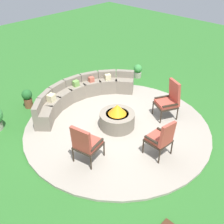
# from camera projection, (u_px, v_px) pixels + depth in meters

# --- Properties ---
(ground_plane) EXTENTS (24.00, 24.00, 0.00)m
(ground_plane) POSITION_uv_depth(u_px,v_px,m) (117.00, 128.00, 7.79)
(ground_plane) COLOR #2D6B28
(patio_circle) EXTENTS (5.20, 5.20, 0.06)m
(patio_circle) POSITION_uv_depth(u_px,v_px,m) (117.00, 127.00, 7.77)
(patio_circle) COLOR #9E9384
(patio_circle) RESTS_ON ground_plane
(fire_pit) EXTENTS (0.98, 0.98, 0.72)m
(fire_pit) POSITION_uv_depth(u_px,v_px,m) (117.00, 118.00, 7.60)
(fire_pit) COLOR gray
(fire_pit) RESTS_ON patio_circle
(curved_stone_bench) EXTENTS (3.78, 1.47, 0.72)m
(curved_stone_bench) POSITION_uv_depth(u_px,v_px,m) (81.00, 94.00, 8.71)
(curved_stone_bench) COLOR gray
(curved_stone_bench) RESTS_ON patio_circle
(lounge_chair_front_left) EXTENTS (0.71, 0.67, 1.06)m
(lounge_chair_front_left) POSITION_uv_depth(u_px,v_px,m) (86.00, 143.00, 6.28)
(lounge_chair_front_left) COLOR #2D2319
(lounge_chair_front_left) RESTS_ON patio_circle
(lounge_chair_front_right) EXTENTS (0.56, 0.57, 1.03)m
(lounge_chair_front_right) POSITION_uv_depth(u_px,v_px,m) (161.00, 138.00, 6.46)
(lounge_chair_front_right) COLOR #2D2319
(lounge_chair_front_right) RESTS_ON patio_circle
(lounge_chair_back_left) EXTENTS (0.77, 0.76, 1.15)m
(lounge_chair_back_left) POSITION_uv_depth(u_px,v_px,m) (169.00, 99.00, 7.87)
(lounge_chair_back_left) COLOR #2D2319
(lounge_chair_back_left) RESTS_ON patio_circle
(potted_plant_1) EXTENTS (0.32, 0.32, 0.61)m
(potted_plant_1) POSITION_uv_depth(u_px,v_px,m) (27.00, 98.00, 8.53)
(potted_plant_1) COLOR brown
(potted_plant_1) RESTS_ON ground_plane
(potted_plant_2) EXTENTS (0.32, 0.32, 0.51)m
(potted_plant_2) POSITION_uv_depth(u_px,v_px,m) (138.00, 71.00, 10.37)
(potted_plant_2) COLOR #A89E8E
(potted_plant_2) RESTS_ON ground_plane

